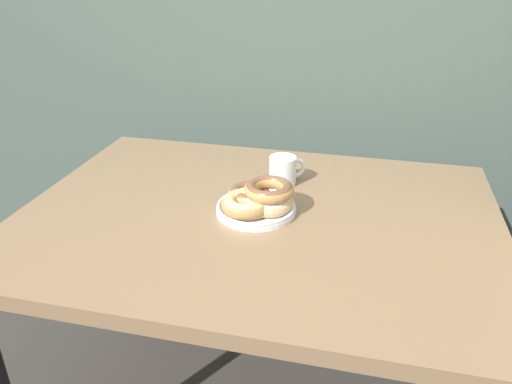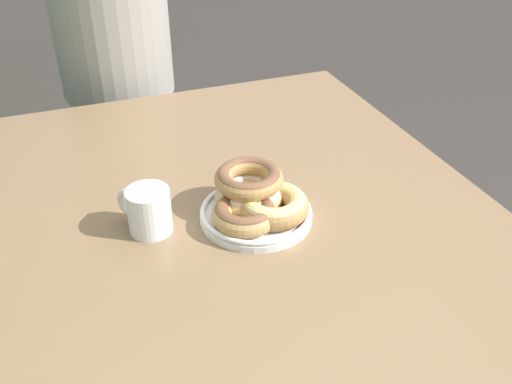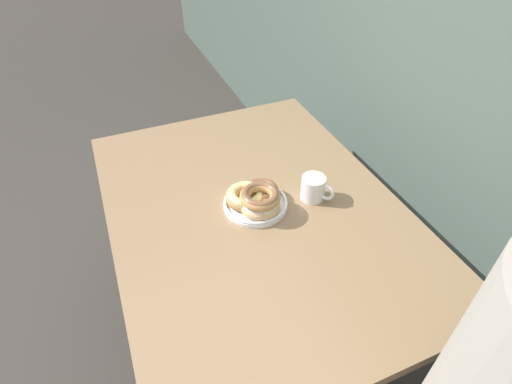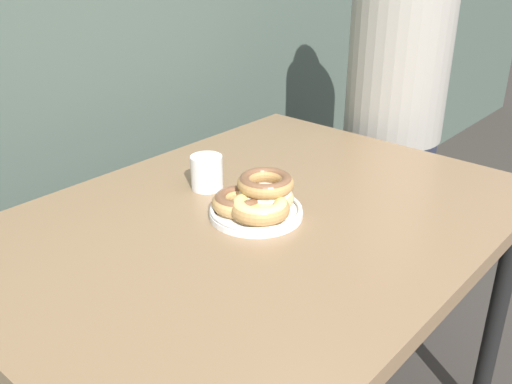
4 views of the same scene
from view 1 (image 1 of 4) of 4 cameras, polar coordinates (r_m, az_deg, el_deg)
dining_table at (r=1.36m, az=0.21°, el=-5.13°), size 1.26×0.92×0.78m
donut_plate at (r=1.31m, az=0.19°, el=-0.89°), size 0.23×0.23×0.09m
coffee_mug at (r=1.47m, az=3.18°, el=2.53°), size 0.10×0.09×0.09m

